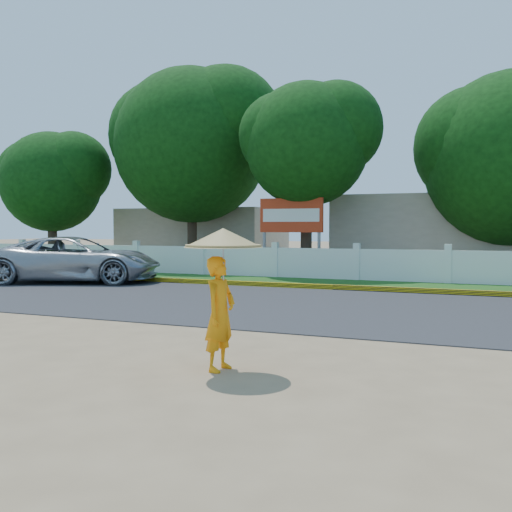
% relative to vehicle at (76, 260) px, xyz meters
% --- Properties ---
extents(ground, '(120.00, 120.00, 0.00)m').
position_rel_vehicle_xyz_m(ground, '(8.55, -7.02, -0.77)').
color(ground, '#9E8460').
rests_on(ground, ground).
extents(road, '(60.00, 7.00, 0.02)m').
position_rel_vehicle_xyz_m(road, '(8.55, -2.52, -0.76)').
color(road, '#38383A').
rests_on(road, ground).
extents(grass_verge, '(60.00, 3.50, 0.03)m').
position_rel_vehicle_xyz_m(grass_verge, '(8.55, 2.73, -0.75)').
color(grass_verge, '#2D601E').
rests_on(grass_verge, ground).
extents(curb, '(40.00, 0.18, 0.16)m').
position_rel_vehicle_xyz_m(curb, '(8.55, 1.03, -0.69)').
color(curb, yellow).
rests_on(curb, ground).
extents(fence, '(40.00, 0.10, 1.10)m').
position_rel_vehicle_xyz_m(fence, '(8.55, 4.18, -0.22)').
color(fence, silver).
rests_on(fence, ground).
extents(building_near, '(10.00, 6.00, 3.20)m').
position_rel_vehicle_xyz_m(building_near, '(11.55, 10.98, 0.83)').
color(building_near, '#B7AD99').
rests_on(building_near, ground).
extents(building_far, '(8.00, 5.00, 2.80)m').
position_rel_vehicle_xyz_m(building_far, '(-1.45, 11.98, 0.63)').
color(building_far, '#B7AD99').
rests_on(building_far, ground).
extents(vehicle, '(6.08, 4.35, 1.54)m').
position_rel_vehicle_xyz_m(vehicle, '(0.00, 0.00, 0.00)').
color(vehicle, '#A4A7AC').
rests_on(vehicle, ground).
extents(monk_with_parasol, '(1.02, 1.02, 1.86)m').
position_rel_vehicle_xyz_m(monk_with_parasol, '(9.56, -8.68, 0.44)').
color(monk_with_parasol, orange).
rests_on(monk_with_parasol, ground).
extents(billboard, '(2.50, 0.13, 2.95)m').
position_rel_vehicle_xyz_m(billboard, '(5.78, 5.28, 1.37)').
color(billboard, gray).
rests_on(billboard, ground).
extents(tree_row, '(39.32, 8.12, 9.16)m').
position_rel_vehicle_xyz_m(tree_row, '(12.38, 7.40, 4.21)').
color(tree_row, '#473828').
rests_on(tree_row, ground).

